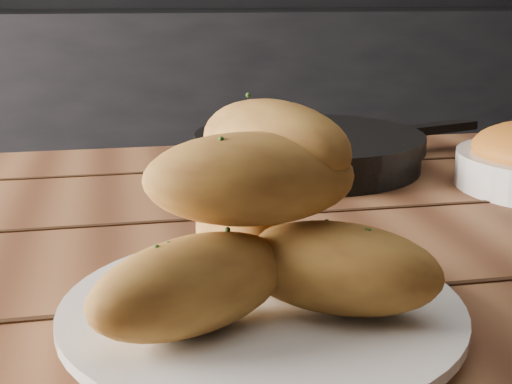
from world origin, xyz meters
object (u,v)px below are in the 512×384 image
table (415,331)px  bread_rolls (259,223)px  plate (262,313)px  skillet (310,149)px

table → bread_rolls: size_ratio=6.54×
plate → skillet: size_ratio=0.65×
table → plate: (-0.18, -0.14, 0.10)m
skillet → bread_rolls: bearing=-109.9°
bread_rolls → skillet: 0.46m
plate → skillet: bearing=70.4°
plate → table: bearing=38.1°
table → bread_rolls: bearing=-142.7°
table → bread_rolls: bread_rolls is taller
table → bread_rolls: (-0.18, -0.14, 0.17)m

